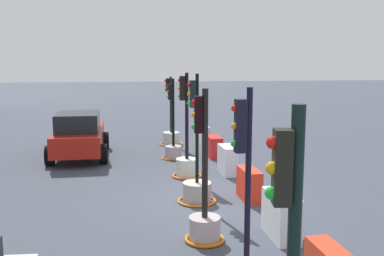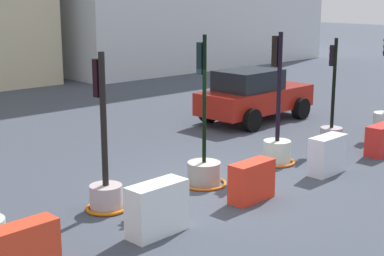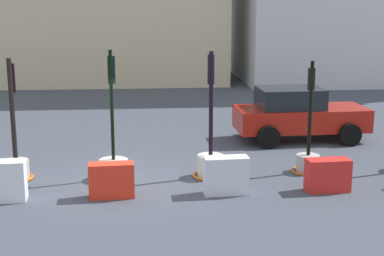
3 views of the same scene
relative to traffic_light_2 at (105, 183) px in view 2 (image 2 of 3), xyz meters
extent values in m
plane|color=#414754|center=(2.49, -0.45, -0.54)|extent=(120.00, 120.00, 0.00)
cylinder|color=#BAA8AA|center=(0.00, -0.01, -0.30)|extent=(0.62, 0.62, 0.49)
cylinder|color=black|center=(0.00, -0.01, 1.21)|extent=(0.12, 0.12, 2.52)
cube|color=black|center=(0.00, 0.12, 1.98)|extent=(0.16, 0.15, 0.70)
sphere|color=red|center=(0.01, 0.21, 2.21)|extent=(0.10, 0.10, 0.10)
sphere|color=orange|center=(0.01, 0.21, 1.98)|extent=(0.10, 0.10, 0.10)
sphere|color=green|center=(0.01, 0.21, 1.74)|extent=(0.10, 0.10, 0.10)
torus|color=orange|center=(0.00, -0.01, -0.50)|extent=(0.80, 0.80, 0.07)
cylinder|color=#B0ACA4|center=(2.41, -0.19, -0.29)|extent=(0.72, 0.72, 0.50)
cylinder|color=black|center=(2.41, -0.19, 1.31)|extent=(0.08, 0.08, 2.71)
cube|color=black|center=(2.42, -0.09, 2.18)|extent=(0.19, 0.15, 0.66)
sphere|color=red|center=(2.43, -0.01, 2.40)|extent=(0.11, 0.11, 0.11)
sphere|color=orange|center=(2.43, -0.01, 2.18)|extent=(0.11, 0.11, 0.11)
sphere|color=green|center=(2.43, -0.01, 1.95)|extent=(0.11, 0.11, 0.11)
torus|color=orange|center=(2.41, -0.19, -0.51)|extent=(0.97, 0.97, 0.06)
cylinder|color=silver|center=(4.82, -0.22, -0.26)|extent=(0.66, 0.66, 0.56)
cylinder|color=black|center=(4.82, -0.22, 1.32)|extent=(0.10, 0.10, 2.59)
cube|color=black|center=(4.83, -0.09, 2.16)|extent=(0.15, 0.16, 0.72)
sphere|color=red|center=(4.84, 0.00, 2.40)|extent=(0.09, 0.09, 0.09)
sphere|color=orange|center=(4.84, 0.00, 2.16)|extent=(0.09, 0.09, 0.09)
sphere|color=green|center=(4.84, 0.00, 1.92)|extent=(0.09, 0.09, 0.09)
torus|color=orange|center=(4.82, -0.22, -0.50)|extent=(0.91, 0.91, 0.07)
cylinder|color=#B1A8AE|center=(7.38, -0.03, -0.31)|extent=(0.60, 0.60, 0.45)
cylinder|color=black|center=(7.38, -0.03, 1.12)|extent=(0.09, 0.09, 2.42)
cube|color=black|center=(7.40, 0.07, 1.86)|extent=(0.16, 0.15, 0.56)
sphere|color=red|center=(7.42, 0.15, 2.05)|extent=(0.09, 0.09, 0.09)
sphere|color=orange|center=(7.42, 0.15, 1.86)|extent=(0.09, 0.09, 0.09)
sphere|color=green|center=(7.42, 0.15, 1.68)|extent=(0.09, 0.09, 0.09)
torus|color=orange|center=(7.38, -0.03, -0.51)|extent=(0.84, 0.84, 0.06)
sphere|color=green|center=(10.02, 0.04, 1.76)|extent=(0.11, 0.11, 0.11)
torus|color=orange|center=(9.99, -0.16, -0.51)|extent=(0.98, 0.98, 0.05)
cube|color=red|center=(-2.48, -1.49, -0.12)|extent=(1.12, 0.43, 0.83)
cube|color=white|center=(-0.02, -1.56, -0.08)|extent=(1.12, 0.51, 0.91)
cube|color=red|center=(2.42, -1.54, -0.14)|extent=(1.03, 0.45, 0.80)
cube|color=silver|center=(5.03, -1.52, -0.10)|extent=(1.04, 0.47, 0.88)
cube|color=red|center=(7.41, -1.53, -0.16)|extent=(1.03, 0.49, 0.77)
cube|color=#A61C11|center=(8.11, 3.35, 0.15)|extent=(4.15, 1.80, 0.70)
cube|color=black|center=(7.73, 3.34, 0.82)|extent=(2.02, 1.52, 0.63)
cylinder|color=black|center=(9.34, 4.28, -0.20)|extent=(0.70, 0.31, 0.69)
cylinder|color=black|center=(9.41, 2.52, -0.20)|extent=(0.70, 0.31, 0.69)
cylinder|color=black|center=(6.81, 4.18, -0.20)|extent=(0.70, 0.31, 0.69)
cylinder|color=black|center=(6.88, 2.42, -0.20)|extent=(0.70, 0.31, 0.69)
camera|label=1|loc=(-8.20, 1.30, 3.02)|focal=41.41mm
camera|label=2|loc=(-5.96, -8.87, 3.51)|focal=54.90mm
camera|label=3|loc=(3.17, -13.93, 3.88)|focal=53.58mm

